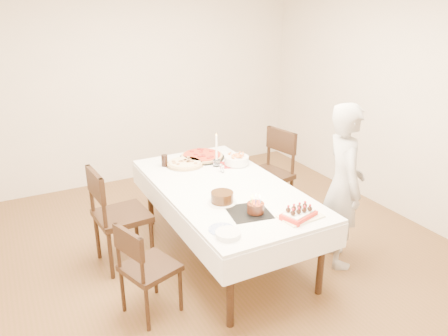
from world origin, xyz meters
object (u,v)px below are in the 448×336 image
person (343,186)px  strawberry_box (299,214)px  chair_left_savory (122,216)px  cola_glass (165,161)px  pizza_white (185,164)px  pizza_pepperoni (202,156)px  taper_candle (216,150)px  chair_right_savory (266,176)px  chair_left_dessert (150,268)px  birthday_cake (256,204)px  pasta_bowl (237,160)px  layer_cake (222,198)px  dining_table (224,221)px

person → strawberry_box: size_ratio=5.68×
chair_left_savory → cola_glass: (0.60, 0.42, 0.31)m
chair_left_savory → strawberry_box: bearing=129.8°
pizza_white → chair_left_savory: bearing=-157.0°
pizza_pepperoni → taper_candle: bearing=-84.0°
chair_right_savory → chair_left_dessert: size_ratio=1.24×
pizza_white → birthday_cake: 1.29m
pasta_bowl → chair_right_savory: bearing=8.1°
chair_left_savory → layer_cake: bearing=133.9°
layer_cake → strawberry_box: (0.42, -0.53, -0.02)m
layer_cake → pasta_bowl: bearing=53.1°
layer_cake → dining_table: bearing=59.7°
pizza_pepperoni → cola_glass: 0.46m
chair_right_savory → birthday_cake: chair_right_savory is taller
chair_right_savory → taper_candle: size_ratio=2.81×
person → layer_cake: (-1.12, 0.28, 0.01)m
chair_left_dessert → pizza_pepperoni: chair_left_dessert is taller
dining_table → pizza_white: 0.79m
cola_glass → taper_candle: bearing=-27.2°
pizza_white → pasta_bowl: (0.50, -0.22, 0.03)m
strawberry_box → chair_left_dessert: bearing=162.2°
chair_left_savory → layer_cake: size_ratio=4.00×
chair_right_savory → strawberry_box: bearing=-124.5°
strawberry_box → layer_cake: bearing=128.2°
person → dining_table: bearing=81.3°
pizza_pepperoni → birthday_cake: (-0.18, -1.42, 0.06)m
pizza_pepperoni → taper_candle: taper_candle is taller
pizza_pepperoni → pizza_white: bearing=-153.0°
pizza_white → birthday_cake: size_ratio=2.81×
chair_right_savory → cola_glass: chair_right_savory is taller
cola_glass → strawberry_box: bearing=-71.2°
layer_cake → chair_left_savory: bearing=138.3°
person → pasta_bowl: bearing=51.7°
chair_left_dessert → pizza_pepperoni: (1.06, 1.28, 0.36)m
chair_left_dessert → pizza_white: (0.80, 1.15, 0.36)m
taper_candle → layer_cake: (-0.36, -0.82, -0.13)m
taper_candle → cola_glass: size_ratio=2.96×
pizza_white → layer_cake: (-0.07, -0.99, 0.03)m
chair_right_savory → cola_glass: (-1.13, 0.25, 0.30)m
pizza_white → person: bearing=-50.2°
person → chair_left_savory: bearing=87.2°
chair_left_savory → birthday_cake: size_ratio=6.87×
chair_left_dessert → dining_table: bearing=-170.6°
pizza_white → pasta_bowl: bearing=-24.0°
pasta_bowl → strawberry_box: (-0.15, -1.30, -0.01)m
pizza_white → strawberry_box: bearing=-76.9°
taper_candle → birthday_cake: (-0.21, -1.12, -0.10)m
chair_left_dessert → strawberry_box: size_ratio=2.99×
dining_table → chair_left_dessert: chair_left_dessert is taller
person → chair_left_dessert: bearing=110.3°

